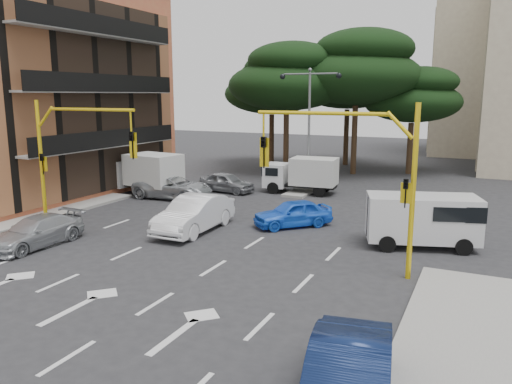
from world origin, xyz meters
TOP-DOWN VIEW (x-y plane):
  - ground at (0.00, 0.00)m, footprint 120.00×120.00m
  - median_strip at (0.00, 16.00)m, footprint 1.40×6.00m
  - apartment_orange at (-17.95, 8.00)m, footprint 15.19×16.15m
  - pine_left_near at (-3.94, 21.96)m, footprint 9.15×9.15m
  - pine_center at (1.06, 23.96)m, footprint 9.98×9.98m
  - pine_left_far at (-6.94, 25.96)m, footprint 8.32×8.32m
  - pine_right at (5.06, 25.96)m, footprint 7.49×7.49m
  - pine_back at (-0.94, 28.96)m, footprint 9.15×9.15m
  - signal_mast_right at (6.80, 1.99)m, footprint 5.79×0.37m
  - signal_mast_left at (-6.80, 1.99)m, footprint 5.79×0.37m
  - street_lamp_center at (0.00, 16.00)m, footprint 4.16×0.36m
  - car_white_hatch at (-1.33, 4.02)m, footprint 1.84×5.01m
  - car_blue_compact at (2.49, 6.77)m, footprint 3.75×3.76m
  - car_silver_wagon at (-6.07, -0.80)m, footprint 1.87×4.33m
  - car_silver_cross_a at (-6.51, 9.84)m, footprint 5.06×2.61m
  - car_silver_cross_b at (-4.52, 13.00)m, footprint 3.88×1.91m
  - car_navy_parked at (8.70, -6.36)m, footprint 2.35×4.79m
  - van_white at (8.50, 6.00)m, footprint 4.83×3.25m
  - box_truck_a at (-9.00, 10.13)m, footprint 5.58×2.91m
  - box_truck_b at (-0.03, 14.74)m, footprint 4.85×2.37m

SIDE VIEW (x-z plane):
  - ground at x=0.00m, z-range 0.00..0.00m
  - median_strip at x=0.00m, z-range 0.00..0.15m
  - car_silver_wagon at x=-6.07m, z-range 0.00..1.24m
  - car_silver_cross_b at x=-4.52m, z-range 0.00..1.27m
  - car_blue_compact at x=2.49m, z-range 0.00..1.29m
  - car_silver_cross_a at x=-6.51m, z-range 0.00..1.37m
  - car_navy_parked at x=8.70m, z-range 0.00..1.51m
  - car_white_hatch at x=-1.33m, z-range 0.00..1.64m
  - van_white at x=8.50m, z-range 0.00..2.21m
  - box_truck_b at x=-0.03m, z-range 0.00..2.31m
  - box_truck_a at x=-9.00m, z-range 0.00..2.62m
  - signal_mast_right at x=6.80m, z-range 0.88..6.88m
  - signal_mast_left at x=-6.80m, z-range 0.88..6.88m
  - street_lamp_center at x=0.00m, z-range 1.54..9.31m
  - pine_right at x=5.06m, z-range 2.03..10.40m
  - apartment_orange at x=-17.95m, z-range 0.00..13.70m
  - pine_left_far at x=-6.94m, z-range 2.26..11.56m
  - pine_left_near at x=-3.94m, z-range 2.49..12.72m
  - pine_back at x=-0.94m, z-range 2.49..12.72m
  - pine_center at x=1.06m, z-range 2.72..13.88m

